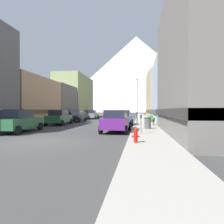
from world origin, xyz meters
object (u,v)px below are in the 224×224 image
Objects in this scene: car_right_0 at (116,121)px; potted_plant_0 at (152,121)px; car_left_3 at (92,114)px; trash_bin_right at (148,123)px; fire_hydrant_near at (136,135)px; parking_meter_near at (141,121)px; car_left_2 at (77,116)px; car_left_0 at (19,121)px; car_left_1 at (59,117)px; car_driving_0 at (116,113)px; car_right_1 at (123,118)px; pedestrian_0 at (2,120)px; potted_plant_1 at (150,118)px; streetlamp_right at (137,93)px.

car_right_0 reaches higher than potted_plant_0.
car_left_3 is 23.01m from trash_bin_right.
fire_hydrant_near is at bearing -74.01° from car_right_0.
parking_meter_near is at bearing -45.90° from car_right_0.
car_left_2 is 6.30× the size of fire_hydrant_near.
car_left_0 and car_left_1 have the same top height.
car_left_1 is 9.88m from car_right_0.
fire_hydrant_near is (7.05, -51.40, -0.37)m from car_driving_0.
car_right_1 is 2.59× the size of pedestrian_0.
car_left_2 reaches higher than potted_plant_0.
trash_bin_right is at bearing -63.83° from car_left_3.
car_left_3 reaches higher than potted_plant_1.
car_driving_0 is 46.07m from pedestrian_0.
parking_meter_near is 11.39m from potted_plant_1.
car_left_2 is at bearing 162.08° from potted_plant_1.
pedestrian_0 is (-2.45, 1.23, 0.04)m from car_left_0.
trash_bin_right is (2.55, -4.53, -0.26)m from car_right_1.
car_left_2 is at bearing 132.12° from trash_bin_right.
parking_meter_near is (1.95, -2.01, 0.11)m from car_right_0.
car_right_0 is (7.60, -12.79, 0.00)m from car_left_2.
car_left_0 is 2.75m from pedestrian_0.
car_left_3 is 23.53m from car_driving_0.
car_left_2 is 13.16m from potted_plant_0.
car_left_2 is 0.99× the size of car_left_3.
car_left_0 is 15.22m from potted_plant_1.
parking_meter_near is 1.30× the size of potted_plant_1.
car_driving_0 is (2.20, 32.85, 0.00)m from car_left_2.
car_left_2 is 0.76× the size of streetlamp_right.
potted_plant_1 is at bearing -76.69° from car_driving_0.
car_left_1 is at bearing 138.88° from parking_meter_near.
car_left_3 is (0.00, 23.64, 0.00)m from car_left_0.
car_left_2 is 1.00× the size of car_right_1.
pedestrian_0 is (-2.45, -22.41, 0.04)m from car_left_3.
streetlamp_right is at bearing 90.38° from fire_hydrant_near.
trash_bin_right is 12.73m from pedestrian_0.
car_left_3 reaches higher than potted_plant_0.
car_right_0 is (7.60, 1.43, 0.00)m from car_left_0.
car_right_0 is 3.35× the size of parking_meter_near.
car_left_3 is at bearing 90.00° from car_left_1.
car_left_3 is at bearing 129.90° from potted_plant_1.
car_left_0 is 47.12m from car_driving_0.
pedestrian_0 is at bearing -147.96° from car_right_1.
car_right_1 is 8.34m from parking_meter_near.
car_driving_0 is 37.34m from potted_plant_1.
parking_meter_near is at bearing -8.62° from pedestrian_0.
potted_plant_1 is 0.60× the size of pedestrian_0.
streetlamp_right reaches higher than pedestrian_0.
car_left_2 is at bearing 116.49° from fire_hydrant_near.
car_left_2 is at bearing 79.31° from pedestrian_0.
car_left_2 is at bearing 90.01° from car_left_1.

